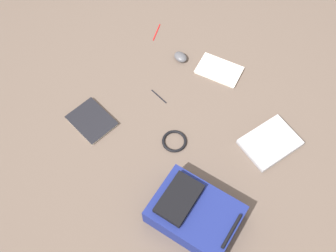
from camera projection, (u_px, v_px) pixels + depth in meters
ground_plane at (172, 135)px, 2.29m from camera, size 4.03×4.03×0.00m
backpack at (194, 213)px, 1.99m from camera, size 0.35×0.45×0.16m
laptop at (270, 142)px, 2.25m from camera, size 0.35×0.30×0.03m
book_blue at (219, 70)px, 2.51m from camera, size 0.23×0.30×0.02m
book_manual at (92, 121)px, 2.32m from camera, size 0.22×0.27×0.02m
computer_mouse at (181, 57)px, 2.55m from camera, size 0.08×0.10×0.04m
cable_coil at (174, 141)px, 2.26m from camera, size 0.14×0.14×0.02m
pen_black at (159, 96)px, 2.42m from camera, size 0.02×0.13×0.01m
pen_blue at (157, 32)px, 2.67m from camera, size 0.14×0.07×0.01m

